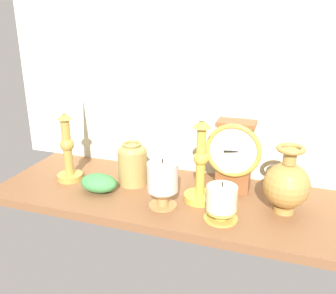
{
  "coord_description": "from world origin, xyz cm",
  "views": [
    {
      "loc": [
        30.37,
        -89.42,
        48.18
      ],
      "look_at": [
        -0.25,
        0.0,
        14.0
      ],
      "focal_mm": 39.6,
      "sensor_mm": 36.0,
      "label": 1
    }
  ],
  "objects_px": {
    "brass_vase_jar": "(132,162)",
    "pillar_candle_front": "(163,181)",
    "candlestick_tall_left": "(67,145)",
    "mantel_clock": "(234,155)",
    "candlestick_tall_center": "(201,154)",
    "brass_vase_bulbous": "(287,183)",
    "pillar_candle_near_clock": "(221,202)"
  },
  "relations": [
    {
      "from": "mantel_clock",
      "to": "candlestick_tall_left",
      "type": "xyz_separation_m",
      "value": [
        -0.48,
        -0.09,
        0.0
      ]
    },
    {
      "from": "brass_vase_jar",
      "to": "pillar_candle_front",
      "type": "height_order",
      "value": "pillar_candle_front"
    },
    {
      "from": "mantel_clock",
      "to": "pillar_candle_front",
      "type": "distance_m",
      "value": 0.22
    },
    {
      "from": "brass_vase_bulbous",
      "to": "brass_vase_jar",
      "type": "distance_m",
      "value": 0.44
    },
    {
      "from": "candlestick_tall_center",
      "to": "mantel_clock",
      "type": "bearing_deg",
      "value": 49.99
    },
    {
      "from": "brass_vase_bulbous",
      "to": "mantel_clock",
      "type": "bearing_deg",
      "value": 153.88
    },
    {
      "from": "mantel_clock",
      "to": "brass_vase_bulbous",
      "type": "relative_size",
      "value": 1.16
    },
    {
      "from": "mantel_clock",
      "to": "pillar_candle_front",
      "type": "relative_size",
      "value": 1.54
    },
    {
      "from": "mantel_clock",
      "to": "candlestick_tall_left",
      "type": "height_order",
      "value": "candlestick_tall_left"
    },
    {
      "from": "candlestick_tall_left",
      "to": "brass_vase_jar",
      "type": "bearing_deg",
      "value": 11.18
    },
    {
      "from": "mantel_clock",
      "to": "pillar_candle_front",
      "type": "height_order",
      "value": "mantel_clock"
    },
    {
      "from": "brass_vase_jar",
      "to": "pillar_candle_near_clock",
      "type": "relative_size",
      "value": 1.28
    },
    {
      "from": "candlestick_tall_center",
      "to": "brass_vase_bulbous",
      "type": "relative_size",
      "value": 2.26
    },
    {
      "from": "candlestick_tall_left",
      "to": "pillar_candle_near_clock",
      "type": "relative_size",
      "value": 3.51
    },
    {
      "from": "brass_vase_jar",
      "to": "pillar_candle_front",
      "type": "distance_m",
      "value": 0.17
    },
    {
      "from": "candlestick_tall_left",
      "to": "brass_vase_bulbous",
      "type": "distance_m",
      "value": 0.63
    },
    {
      "from": "brass_vase_jar",
      "to": "candlestick_tall_left",
      "type": "bearing_deg",
      "value": -168.82
    },
    {
      "from": "candlestick_tall_center",
      "to": "candlestick_tall_left",
      "type": "bearing_deg",
      "value": 179.63
    },
    {
      "from": "pillar_candle_near_clock",
      "to": "pillar_candle_front",
      "type": "bearing_deg",
      "value": 173.83
    },
    {
      "from": "brass_vase_bulbous",
      "to": "candlestick_tall_left",
      "type": "bearing_deg",
      "value": -178.81
    },
    {
      "from": "candlestick_tall_left",
      "to": "candlestick_tall_center",
      "type": "height_order",
      "value": "candlestick_tall_center"
    },
    {
      "from": "pillar_candle_front",
      "to": "brass_vase_bulbous",
      "type": "bearing_deg",
      "value": 14.21
    },
    {
      "from": "mantel_clock",
      "to": "brass_vase_jar",
      "type": "relative_size",
      "value": 1.61
    },
    {
      "from": "candlestick_tall_left",
      "to": "brass_vase_bulbous",
      "type": "height_order",
      "value": "candlestick_tall_left"
    },
    {
      "from": "brass_vase_bulbous",
      "to": "pillar_candle_near_clock",
      "type": "bearing_deg",
      "value": -147.17
    },
    {
      "from": "candlestick_tall_left",
      "to": "pillar_candle_front",
      "type": "relative_size",
      "value": 2.65
    },
    {
      "from": "candlestick_tall_center",
      "to": "brass_vase_jar",
      "type": "height_order",
      "value": "candlestick_tall_center"
    },
    {
      "from": "candlestick_tall_center",
      "to": "pillar_candle_near_clock",
      "type": "xyz_separation_m",
      "value": [
        0.07,
        -0.08,
        -0.09
      ]
    },
    {
      "from": "candlestick_tall_center",
      "to": "pillar_candle_front",
      "type": "height_order",
      "value": "candlestick_tall_center"
    },
    {
      "from": "pillar_candle_near_clock",
      "to": "brass_vase_bulbous",
      "type": "bearing_deg",
      "value": 32.83
    },
    {
      "from": "brass_vase_bulbous",
      "to": "pillar_candle_front",
      "type": "bearing_deg",
      "value": -165.79
    },
    {
      "from": "candlestick_tall_center",
      "to": "brass_vase_jar",
      "type": "relative_size",
      "value": 3.13
    }
  ]
}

